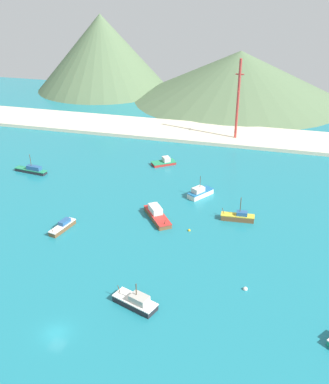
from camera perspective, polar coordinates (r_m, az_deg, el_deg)
ground at (r=96.34m, az=-5.52°, el=-5.84°), size 260.00×280.00×0.50m
fishing_boat_0 at (r=77.13m, az=-3.73°, el=-14.03°), size 8.49×5.44×4.75m
fishing_boat_1 at (r=112.48m, az=4.64°, el=-0.08°), size 6.16×7.48×5.71m
fishing_boat_2 at (r=100.28m, az=-13.08°, el=-4.39°), size 3.38×7.59×2.36m
fishing_boat_3 at (r=102.06m, az=-1.00°, el=-2.96°), size 8.90×10.49×2.68m
fishing_boat_4 at (r=131.56m, az=-16.87°, el=2.76°), size 10.18×3.25×5.54m
fishing_boat_5 at (r=102.65m, az=9.55°, el=-3.20°), size 7.77×2.60×5.92m
fishing_boat_7 at (r=131.57m, az=-0.04°, el=3.90°), size 7.54×6.77×2.30m
buoy_0 at (r=97.72m, az=3.23°, el=-5.00°), size 0.63×0.63×0.63m
buoy_1 at (r=82.11m, az=10.46°, el=-12.30°), size 0.84×0.84×0.84m
beach_strip at (r=159.02m, az=3.60°, el=7.80°), size 247.00×21.69×1.20m
hill_west at (r=226.33m, az=-8.14°, el=17.56°), size 64.82×64.82×35.21m
hill_central at (r=206.19m, az=9.72°, el=14.69°), size 94.90×94.90×21.57m
radio_tower at (r=149.49m, az=9.52°, el=11.65°), size 2.75×2.20×27.47m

